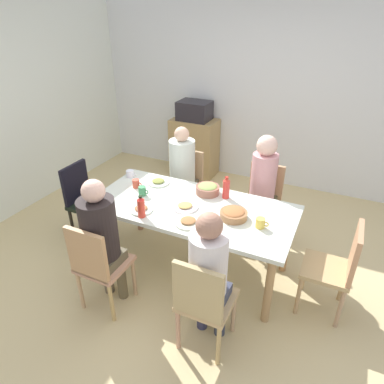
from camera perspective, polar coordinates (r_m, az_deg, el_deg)
name	(u,v)px	position (r m, az deg, el deg)	size (l,w,h in m)	color
ground_plane	(192,266)	(3.72, 0.00, -12.26)	(6.16, 6.16, 0.00)	#CDB680
wall_back	(263,95)	(5.21, 11.79, 15.50)	(5.38, 0.12, 2.60)	silver
dining_table	(192,213)	(3.32, 0.00, -3.50)	(1.95, 0.92, 0.75)	silver
chair_0	(98,263)	(3.07, -15.41, -11.36)	(0.40, 0.40, 0.90)	tan
person_0	(101,235)	(2.98, -14.92, -6.86)	(0.30, 0.30, 1.27)	brown
chair_1	(338,265)	(3.19, 23.07, -11.18)	(0.40, 0.40, 0.90)	tan
chair_2	(263,199)	(3.96, 11.68, -1.11)	(0.40, 0.40, 0.90)	tan
person_2	(263,182)	(3.76, 11.70, 1.60)	(0.30, 0.30, 1.29)	brown
chair_3	(84,198)	(4.09, -17.47, -0.89)	(0.40, 0.40, 0.90)	black
chair_4	(185,182)	(4.24, -1.12, 1.67)	(0.40, 0.40, 0.90)	tan
person_4	(182,168)	(4.07, -1.71, 3.98)	(0.30, 0.30, 1.24)	brown
chair_5	(203,300)	(2.66, 1.87, -17.60)	(0.40, 0.40, 0.90)	tan
person_5	(209,271)	(2.58, 2.78, -12.96)	(0.30, 0.30, 1.23)	#2F2F4B
plate_0	(185,206)	(3.24, -1.15, -2.41)	(0.25, 0.25, 0.04)	white
plate_1	(158,182)	(3.70, -5.62, 1.68)	(0.24, 0.24, 0.04)	white
plate_2	(141,209)	(3.23, -8.46, -2.83)	(0.22, 0.22, 0.04)	white
plate_3	(188,222)	(3.02, -0.64, -4.96)	(0.25, 0.25, 0.04)	silver
bowl_0	(234,214)	(3.10, 6.95, -3.64)	(0.25, 0.25, 0.09)	#9F6B42
bowl_1	(208,189)	(3.47, 2.62, 0.52)	(0.24, 0.24, 0.10)	#98614E
cup_0	(136,184)	(3.63, -9.29, 1.39)	(0.11, 0.07, 0.09)	#CE4E3A
cup_1	(130,174)	(3.87, -10.24, 3.02)	(0.12, 0.09, 0.08)	white
cup_2	(142,191)	(3.47, -8.25, 0.18)	(0.11, 0.07, 0.10)	#3F8B57
cup_3	(261,223)	(3.01, 11.35, -5.07)	(0.12, 0.08, 0.09)	#EDC84E
bottle_0	(141,207)	(3.10, -8.47, -2.48)	(0.07, 0.07, 0.21)	red
bottle_1	(226,188)	(3.38, 5.71, 0.66)	(0.07, 0.07, 0.23)	red
side_cabinet	(194,147)	(5.49, 0.40, 7.45)	(0.70, 0.44, 0.90)	tan
microwave	(195,111)	(5.30, 0.43, 13.40)	(0.48, 0.36, 0.28)	#252127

